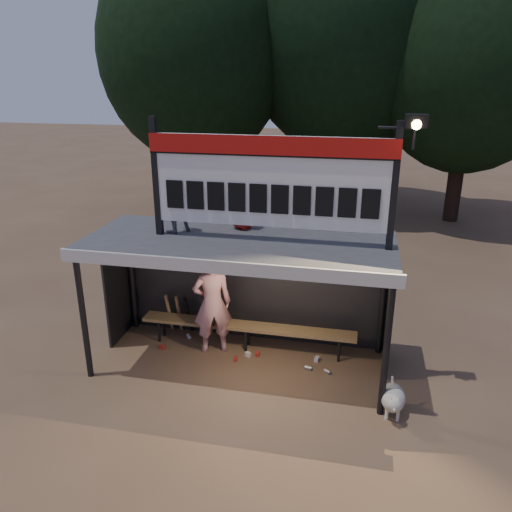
% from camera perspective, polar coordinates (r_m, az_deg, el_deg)
% --- Properties ---
extents(ground, '(80.00, 80.00, 0.00)m').
position_cam_1_polar(ground, '(9.05, -1.81, -12.14)').
color(ground, brown).
rests_on(ground, ground).
extents(player, '(0.82, 0.69, 1.91)m').
position_cam_1_polar(player, '(9.01, -5.02, -5.42)').
color(player, white).
rests_on(player, ground).
extents(child_a, '(0.66, 0.65, 1.08)m').
position_cam_1_polar(child_a, '(8.40, -9.41, 6.28)').
color(child_a, slate).
rests_on(child_a, dugout_shelter).
extents(child_b, '(0.53, 0.50, 0.92)m').
position_cam_1_polar(child_b, '(8.49, -1.60, 6.13)').
color(child_b, maroon).
rests_on(child_b, dugout_shelter).
extents(dugout_shelter, '(5.10, 2.08, 2.32)m').
position_cam_1_polar(dugout_shelter, '(8.44, -1.55, -0.60)').
color(dugout_shelter, '#414144').
rests_on(dugout_shelter, ground).
extents(scoreboard_assembly, '(4.10, 0.27, 1.99)m').
position_cam_1_polar(scoreboard_assembly, '(7.68, 2.00, 8.79)').
color(scoreboard_assembly, black).
rests_on(scoreboard_assembly, dugout_shelter).
extents(bench, '(4.00, 0.35, 0.48)m').
position_cam_1_polar(bench, '(9.30, -1.02, -8.12)').
color(bench, olive).
rests_on(bench, ground).
extents(tree_left, '(6.46, 6.46, 9.27)m').
position_cam_1_polar(tree_left, '(18.40, -7.07, 22.11)').
color(tree_left, black).
rests_on(tree_left, ground).
extents(tree_mid, '(7.22, 7.22, 10.36)m').
position_cam_1_polar(tree_mid, '(18.99, 10.30, 23.86)').
color(tree_mid, black).
rests_on(tree_mid, ground).
extents(tree_right, '(6.08, 6.08, 8.72)m').
position_cam_1_polar(tree_right, '(18.20, 23.42, 19.72)').
color(tree_right, black).
rests_on(tree_right, ground).
extents(dog, '(0.36, 0.81, 0.49)m').
position_cam_1_polar(dog, '(7.99, 15.39, -15.42)').
color(dog, beige).
rests_on(dog, ground).
extents(bats, '(0.49, 0.33, 0.84)m').
position_cam_1_polar(bats, '(9.91, -8.81, -6.50)').
color(bats, '#A07E4A').
rests_on(bats, ground).
extents(litter, '(3.21, 0.79, 0.08)m').
position_cam_1_polar(litter, '(9.19, -0.29, -11.31)').
color(litter, '#AA281D').
rests_on(litter, ground).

